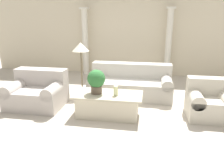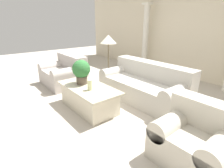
# 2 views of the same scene
# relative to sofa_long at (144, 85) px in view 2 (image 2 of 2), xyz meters

# --- Properties ---
(ground_plane) EXTENTS (16.00, 16.00, 0.00)m
(ground_plane) POSITION_rel_sofa_long_xyz_m (-0.40, -0.87, -0.33)
(ground_plane) COLOR #BCB2A3
(wall_back) EXTENTS (10.00, 0.06, 3.20)m
(wall_back) POSITION_rel_sofa_long_xyz_m (-0.40, 2.33, 1.27)
(wall_back) COLOR beige
(wall_back) RESTS_ON ground_plane
(sofa_long) EXTENTS (2.09, 0.96, 0.82)m
(sofa_long) POSITION_rel_sofa_long_xyz_m (0.00, 0.00, 0.00)
(sofa_long) COLOR #B7B2A8
(sofa_long) RESTS_ON ground_plane
(loveseat) EXTENTS (1.22, 0.96, 0.82)m
(loveseat) POSITION_rel_sofa_long_xyz_m (-2.07, -1.02, 0.01)
(loveseat) COLOR #B3ABA4
(loveseat) RESTS_ON ground_plane
(coffee_table) EXTENTS (1.42, 0.71, 0.48)m
(coffee_table) POSITION_rel_sofa_long_xyz_m (-0.36, -1.28, -0.09)
(coffee_table) COLOR beige
(coffee_table) RESTS_ON ground_plane
(potted_plant) EXTENTS (0.37, 0.37, 0.50)m
(potted_plant) POSITION_rel_sofa_long_xyz_m (-0.60, -1.28, 0.43)
(potted_plant) COLOR brown
(potted_plant) RESTS_ON coffee_table
(pillar_candle) EXTENTS (0.09, 0.09, 0.20)m
(pillar_candle) POSITION_rel_sofa_long_xyz_m (-0.18, -1.35, 0.25)
(pillar_candle) COLOR beige
(pillar_candle) RESTS_ON coffee_table
(floor_lamp) EXTENTS (0.44, 0.44, 1.37)m
(floor_lamp) POSITION_rel_sofa_long_xyz_m (-1.30, -0.03, 0.85)
(floor_lamp) COLOR brown
(floor_lamp) RESTS_ON ground_plane
(column_left) EXTENTS (0.28, 0.28, 2.30)m
(column_left) POSITION_rel_sofa_long_xyz_m (-1.78, 2.02, 0.84)
(column_left) COLOR silver
(column_left) RESTS_ON ground_plane
(armchair) EXTENTS (0.89, 0.77, 0.79)m
(armchair) POSITION_rel_sofa_long_xyz_m (1.72, -1.00, 0.00)
(armchair) COLOR beige
(armchair) RESTS_ON ground_plane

